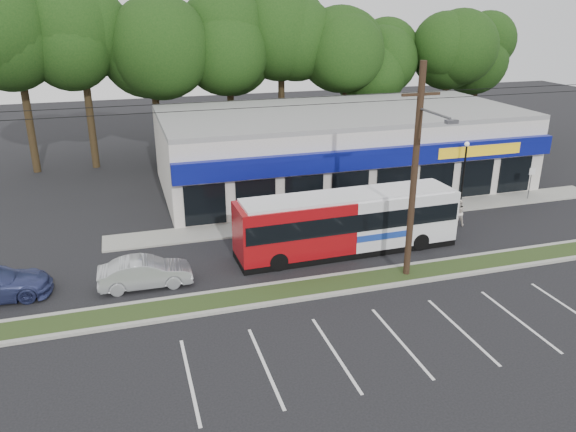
# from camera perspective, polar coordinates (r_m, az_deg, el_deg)

# --- Properties ---
(ground) EXTENTS (120.00, 120.00, 0.00)m
(ground) POSITION_cam_1_polar(r_m,az_deg,el_deg) (25.64, 6.98, -7.85)
(ground) COLOR black
(ground) RESTS_ON ground
(grass_strip) EXTENTS (40.00, 1.60, 0.12)m
(grass_strip) POSITION_cam_1_polar(r_m,az_deg,el_deg) (26.41, 6.12, -6.75)
(grass_strip) COLOR #283B18
(grass_strip) RESTS_ON ground
(curb_south) EXTENTS (40.00, 0.25, 0.14)m
(curb_south) POSITION_cam_1_polar(r_m,az_deg,el_deg) (25.72, 6.85, -7.56)
(curb_south) COLOR #9E9E93
(curb_south) RESTS_ON ground
(curb_north) EXTENTS (40.00, 0.25, 0.14)m
(curb_north) POSITION_cam_1_polar(r_m,az_deg,el_deg) (27.11, 5.42, -5.95)
(curb_north) COLOR #9E9E93
(curb_north) RESTS_ON ground
(sidewalk) EXTENTS (32.00, 2.20, 0.10)m
(sidewalk) POSITION_cam_1_polar(r_m,az_deg,el_deg) (35.00, 8.65, 0.19)
(sidewalk) COLOR #9E9E93
(sidewalk) RESTS_ON ground
(strip_mall) EXTENTS (25.00, 12.55, 5.30)m
(strip_mall) POSITION_cam_1_polar(r_m,az_deg,el_deg) (40.48, 5.34, 7.02)
(strip_mall) COLOR #B9B4AB
(strip_mall) RESTS_ON ground
(utility_pole) EXTENTS (50.00, 2.77, 10.00)m
(utility_pole) POSITION_cam_1_polar(r_m,az_deg,el_deg) (25.58, 12.52, 4.86)
(utility_pole) COLOR black
(utility_pole) RESTS_ON ground
(lamp_post) EXTENTS (0.30, 0.30, 4.25)m
(lamp_post) POSITION_cam_1_polar(r_m,az_deg,el_deg) (36.95, 17.49, 4.83)
(lamp_post) COLOR black
(lamp_post) RESTS_ON ground
(sign_post) EXTENTS (0.45, 0.10, 2.23)m
(sign_post) POSITION_cam_1_polar(r_m,az_deg,el_deg) (40.05, 23.46, 3.59)
(sign_post) COLOR #59595E
(sign_post) RESTS_ON ground
(tree_line) EXTENTS (46.76, 6.76, 11.83)m
(tree_line) POSITION_cam_1_polar(r_m,az_deg,el_deg) (48.53, -0.76, 16.28)
(tree_line) COLOR black
(tree_line) RESTS_ON ground
(metrobus) EXTENTS (11.80, 2.78, 3.16)m
(metrobus) POSITION_cam_1_polar(r_m,az_deg,el_deg) (29.18, 6.07, -0.53)
(metrobus) COLOR maroon
(metrobus) RESTS_ON ground
(car_dark) EXTENTS (4.86, 2.66, 1.57)m
(car_dark) POSITION_cam_1_polar(r_m,az_deg,el_deg) (33.20, 8.20, 0.41)
(car_dark) COLOR black
(car_dark) RESTS_ON ground
(car_silver) EXTENTS (4.23, 1.54, 1.39)m
(car_silver) POSITION_cam_1_polar(r_m,az_deg,el_deg) (26.61, -14.31, -5.59)
(car_silver) COLOR #9A9DA1
(car_silver) RESTS_ON ground
(pedestrian_a) EXTENTS (0.70, 0.55, 1.69)m
(pedestrian_a) POSITION_cam_1_polar(r_m,az_deg,el_deg) (35.70, 13.52, 1.61)
(pedestrian_a) COLOR silver
(pedestrian_a) RESTS_ON ground
(pedestrian_b) EXTENTS (0.93, 0.81, 1.60)m
(pedestrian_b) POSITION_cam_1_polar(r_m,az_deg,el_deg) (34.22, 16.92, 0.35)
(pedestrian_b) COLOR silver
(pedestrian_b) RESTS_ON ground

